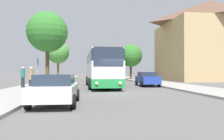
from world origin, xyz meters
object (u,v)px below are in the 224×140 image
(parked_car_right_near, at_px, (147,79))
(tree_left_far, at_px, (58,53))
(tree_left_near, at_px, (47,32))
(bus_stop_sign, at_px, (38,69))
(pedestrian_waiting_far, at_px, (31,79))
(bus_middle, at_px, (96,70))
(bus_front, at_px, (101,69))
(parked_car_left_curb, at_px, (56,89))
(pedestrian_waiting_near, at_px, (23,77))
(tree_right_near, at_px, (131,56))

(parked_car_right_near, xyz_separation_m, tree_left_far, (-12.21, 22.83, 4.63))
(tree_left_near, xyz_separation_m, tree_left_far, (-1.59, 21.19, -0.41))
(bus_stop_sign, distance_m, pedestrian_waiting_far, 3.10)
(parked_car_right_near, xyz_separation_m, bus_stop_sign, (-10.43, -3.81, 0.96))
(pedestrian_waiting_far, relative_size, tree_left_near, 0.22)
(bus_middle, bearing_deg, bus_front, -90.17)
(bus_middle, bearing_deg, parked_car_left_curb, -96.21)
(bus_middle, xyz_separation_m, tree_left_far, (-7.41, 8.96, 3.64))
(pedestrian_waiting_near, relative_size, tree_left_far, 0.24)
(pedestrian_waiting_near, relative_size, pedestrian_waiting_far, 1.06)
(parked_car_left_curb, bearing_deg, bus_stop_sign, 108.39)
(tree_left_near, height_order, tree_right_near, tree_left_near)
(tree_left_far, distance_m, tree_right_near, 14.95)
(bus_stop_sign, relative_size, pedestrian_waiting_near, 1.40)
(bus_front, bearing_deg, pedestrian_waiting_far, -133.64)
(parked_car_left_curb, height_order, bus_stop_sign, bus_stop_sign)
(bus_middle, bearing_deg, pedestrian_waiting_far, -104.42)
(tree_right_near, bearing_deg, parked_car_left_curb, -107.75)
(pedestrian_waiting_near, xyz_separation_m, tree_left_near, (1.36, 4.22, 4.74))
(bus_middle, relative_size, pedestrian_waiting_near, 6.08)
(parked_car_left_curb, bearing_deg, tree_left_near, 102.57)
(bus_front, xyz_separation_m, parked_car_left_curb, (-2.87, -11.47, -1.09))
(pedestrian_waiting_near, distance_m, tree_left_far, 25.78)
(bus_front, xyz_separation_m, bus_stop_sign, (-5.51, -2.97, -0.08))
(parked_car_left_curb, distance_m, pedestrian_waiting_far, 6.02)
(bus_front, bearing_deg, tree_right_near, 68.13)
(parked_car_right_near, height_order, pedestrian_waiting_near, pedestrian_waiting_near)
(parked_car_right_near, height_order, tree_right_near, tree_right_near)
(bus_middle, height_order, bus_stop_sign, bus_middle)
(tree_left_near, bearing_deg, bus_front, -23.63)
(parked_car_left_curb, xyz_separation_m, tree_left_near, (-2.83, 13.96, 5.09))
(parked_car_left_curb, xyz_separation_m, tree_left_far, (-4.42, 35.15, 4.68))
(bus_middle, height_order, tree_right_near, tree_right_near)
(pedestrian_waiting_far, height_order, tree_right_near, tree_right_near)
(bus_stop_sign, height_order, tree_left_near, tree_left_near)
(pedestrian_waiting_far, distance_m, tree_left_near, 9.74)
(tree_left_near, bearing_deg, pedestrian_waiting_far, -87.41)
(pedestrian_waiting_far, height_order, tree_left_near, tree_left_near)
(tree_left_near, relative_size, tree_left_far, 1.05)
(tree_left_near, bearing_deg, bus_stop_sign, -88.04)
(bus_stop_sign, xyz_separation_m, pedestrian_waiting_far, (0.20, -3.00, -0.72))
(parked_car_left_curb, bearing_deg, pedestrian_waiting_far, 115.12)
(parked_car_right_near, bearing_deg, tree_left_near, -6.47)
(parked_car_left_curb, distance_m, tree_left_far, 35.73)
(pedestrian_waiting_near, bearing_deg, tree_left_near, 80.73)
(pedestrian_waiting_near, relative_size, tree_left_near, 0.23)
(tree_right_near, bearing_deg, tree_left_near, -127.43)
(tree_left_near, bearing_deg, tree_right_near, 52.57)
(bus_front, relative_size, tree_right_near, 1.67)
(parked_car_right_near, distance_m, bus_stop_sign, 11.15)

